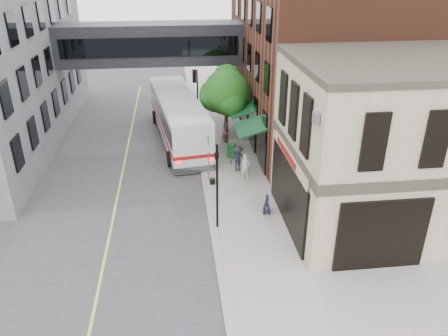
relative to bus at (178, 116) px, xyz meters
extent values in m
plane|color=#38383A|center=(1.22, -14.32, -1.86)|extent=(120.00, 120.00, 0.00)
cube|color=gray|center=(3.22, -0.32, -1.78)|extent=(4.00, 60.00, 0.15)
cube|color=tan|center=(10.22, -12.32, 2.22)|extent=(10.00, 8.00, 8.15)
cube|color=#38332B|center=(10.22, -12.32, 2.29)|extent=(10.12, 8.12, 0.50)
cube|color=#38332B|center=(10.22, -12.32, 6.44)|extent=(10.12, 8.12, 0.30)
cube|color=black|center=(5.16, -12.32, -0.01)|extent=(0.14, 6.40, 3.40)
cube|color=black|center=(5.12, -12.32, -0.01)|extent=(0.04, 5.90, 3.00)
cube|color=maroon|center=(5.10, -11.72, 1.94)|extent=(0.03, 3.60, 0.32)
cube|color=#502719|center=(11.22, 0.68, 5.14)|extent=(12.00, 18.00, 14.00)
cube|color=#0C351B|center=(4.36, -0.57, 1.14)|extent=(1.80, 13.00, 0.40)
cube|color=black|center=(-1.78, 3.68, 4.64)|extent=(14.00, 3.00, 3.00)
cube|color=black|center=(-1.78, 2.13, 4.64)|extent=(13.00, 0.08, 1.40)
cube|color=black|center=(-1.78, 5.23, 4.64)|extent=(13.00, 0.08, 1.40)
cylinder|color=black|center=(1.62, -12.32, 0.54)|extent=(0.12, 0.12, 4.50)
cube|color=black|center=(1.40, -12.32, 0.89)|extent=(0.25, 0.22, 0.30)
imported|color=black|center=(1.62, -12.32, 2.39)|extent=(0.20, 0.16, 1.00)
cylinder|color=black|center=(1.62, 2.68, 0.54)|extent=(0.12, 0.12, 4.50)
cube|color=black|center=(1.40, 2.68, 0.89)|extent=(0.25, 0.22, 0.30)
cube|color=black|center=(1.40, 2.68, 2.29)|extent=(0.28, 0.28, 1.00)
sphere|color=#FF0C05|center=(1.24, 2.68, 2.64)|extent=(0.18, 0.18, 0.18)
cylinder|color=gray|center=(1.62, -7.32, -0.21)|extent=(0.08, 0.08, 3.00)
cube|color=white|center=(1.60, -7.32, 0.49)|extent=(0.03, 0.75, 0.22)
cube|color=#0C591E|center=(1.60, -7.32, 1.04)|extent=(0.03, 0.70, 0.18)
cube|color=#B20C0C|center=(1.60, -7.32, -0.01)|extent=(0.03, 0.30, 0.40)
cylinder|color=#382619|center=(3.42, -1.32, -0.31)|extent=(0.28, 0.28, 2.80)
sphere|color=#164F15|center=(3.42, -1.32, 2.09)|extent=(3.20, 3.20, 3.20)
sphere|color=#164F15|center=(4.22, -0.82, 1.69)|extent=(2.20, 2.20, 2.20)
sphere|color=#164F15|center=(2.72, -1.02, 1.79)|extent=(2.40, 2.40, 2.40)
sphere|color=#164F15|center=(3.52, -0.72, 2.89)|extent=(2.00, 2.00, 2.00)
cube|color=#D8CC4C|center=(-3.78, -4.32, -1.85)|extent=(0.12, 40.00, 0.01)
cube|color=silver|center=(0.00, 0.00, -0.09)|extent=(4.33, 12.53, 3.10)
cube|color=black|center=(0.00, 0.00, 0.44)|extent=(4.36, 12.33, 1.12)
cube|color=#B20C0C|center=(0.00, 0.00, -0.63)|extent=(4.39, 12.56, 0.24)
cylinder|color=black|center=(-0.71, -4.63, -1.32)|extent=(0.46, 1.10, 1.07)
cylinder|color=black|center=(1.94, -4.26, -1.32)|extent=(0.46, 1.10, 1.07)
cylinder|color=black|center=(-1.88, 3.84, -1.32)|extent=(0.46, 1.10, 1.07)
cylinder|color=black|center=(0.77, 4.21, -1.32)|extent=(0.46, 1.10, 1.07)
imported|color=beige|center=(3.88, -7.24, -0.91)|extent=(0.63, 0.45, 1.59)
imported|color=#C37E97|center=(3.41, -1.39, -0.86)|extent=(0.99, 0.89, 1.68)
imported|color=#212129|center=(3.58, -6.13, -0.85)|extent=(1.19, 0.81, 1.71)
cube|color=#156023|center=(3.44, -3.95, -1.20)|extent=(0.61, 0.58, 1.01)
cube|color=black|center=(4.37, -11.27, -1.23)|extent=(0.43, 0.58, 0.95)
camera|label=1|loc=(-0.23, -30.87, 10.63)|focal=35.00mm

